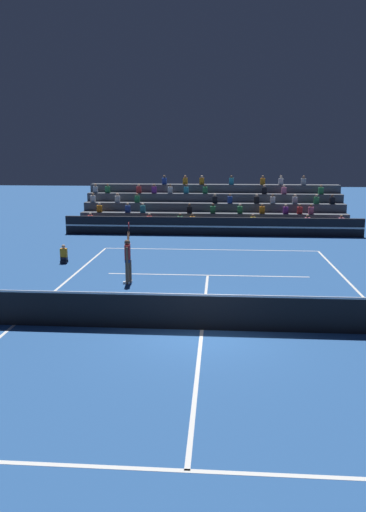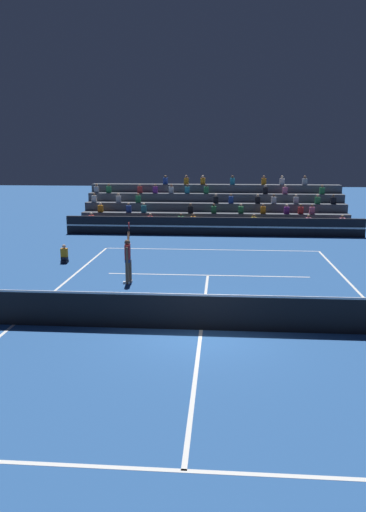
# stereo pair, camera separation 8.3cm
# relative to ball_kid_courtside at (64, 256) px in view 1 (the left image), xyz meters

# --- Properties ---
(ground_plane) EXTENTS (120.00, 120.00, 0.00)m
(ground_plane) POSITION_rel_ball_kid_courtside_xyz_m (6.60, -8.29, -0.33)
(ground_plane) COLOR #285699
(court_lines) EXTENTS (11.10, 23.90, 0.01)m
(court_lines) POSITION_rel_ball_kid_courtside_xyz_m (6.60, -8.29, -0.33)
(court_lines) COLOR white
(court_lines) RESTS_ON ground
(tennis_net) EXTENTS (12.00, 0.10, 1.10)m
(tennis_net) POSITION_rel_ball_kid_courtside_xyz_m (6.60, -8.29, 0.21)
(tennis_net) COLOR black
(tennis_net) RESTS_ON ground
(sponsor_banner_wall) EXTENTS (18.00, 0.26, 1.10)m
(sponsor_banner_wall) POSITION_rel_ball_kid_courtside_xyz_m (6.60, 8.16, 0.22)
(sponsor_banner_wall) COLOR black
(sponsor_banner_wall) RESTS_ON ground
(bleacher_stand) EXTENTS (17.19, 4.75, 3.38)m
(bleacher_stand) POSITION_rel_ball_kid_courtside_xyz_m (6.60, 11.96, 0.69)
(bleacher_stand) COLOR #4C515B
(bleacher_stand) RESTS_ON ground
(ball_kid_courtside) EXTENTS (0.30, 0.36, 0.84)m
(ball_kid_courtside) POSITION_rel_ball_kid_courtside_xyz_m (0.00, 0.00, 0.00)
(ball_kid_courtside) COLOR black
(ball_kid_courtside) RESTS_ON ground
(tennis_player) EXTENTS (0.33, 1.31, 2.33)m
(tennis_player) POSITION_rel_ball_kid_courtside_xyz_m (3.57, -3.31, 0.65)
(tennis_player) COLOR brown
(tennis_player) RESTS_ON ground
(tennis_ball) EXTENTS (0.07, 0.07, 0.07)m
(tennis_ball) POSITION_rel_ball_kid_courtside_xyz_m (5.04, -5.80, -0.30)
(tennis_ball) COLOR #C6DB33
(tennis_ball) RESTS_ON ground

